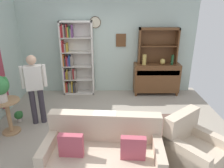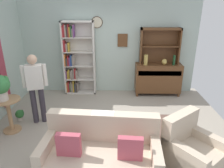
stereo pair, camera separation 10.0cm
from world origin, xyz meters
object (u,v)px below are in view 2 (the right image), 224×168
(vase_tall, at_px, (146,60))
(plant_stand, at_px, (9,112))
(couch_floral, at_px, (101,154))
(book_stack, at_px, (101,115))
(bookshelf, at_px, (76,60))
(armchair_floral, at_px, (191,151))
(coffee_table, at_px, (107,120))
(person_reading, at_px, (35,85))
(vase_round, at_px, (164,62))
(sideboard_hutch, at_px, (160,41))
(potted_plant_small, at_px, (20,114))
(potted_plant_large, at_px, (0,86))
(bottle_wine, at_px, (174,60))
(sideboard, at_px, (158,78))

(vase_tall, height_order, plant_stand, vase_tall)
(couch_floral, bearing_deg, book_stack, 94.15)
(bookshelf, relative_size, book_stack, 9.79)
(armchair_floral, relative_size, book_stack, 5.02)
(couch_floral, distance_m, coffee_table, 0.96)
(person_reading, bearing_deg, vase_round, 26.56)
(armchair_floral, bearing_deg, sideboard_hutch, 89.87)
(potted_plant_small, bearing_deg, sideboard_hutch, 26.12)
(vase_tall, bearing_deg, vase_round, 1.49)
(potted_plant_large, distance_m, coffee_table, 2.20)
(book_stack, bearing_deg, coffee_table, -14.39)
(vase_tall, distance_m, coffee_table, 2.39)
(bookshelf, bearing_deg, book_stack, -69.16)
(couch_floral, bearing_deg, potted_plant_large, 152.20)
(bottle_wine, bearing_deg, sideboard_hutch, 153.04)
(bookshelf, bearing_deg, couch_floral, -74.12)
(sideboard, bearing_deg, couch_floral, -115.31)
(bookshelf, xyz_separation_m, coffee_table, (0.97, -2.21, -0.67))
(sideboard_hutch, bearing_deg, coffee_table, -121.88)
(plant_stand, bearing_deg, sideboard_hutch, 31.29)
(vase_tall, distance_m, plant_stand, 3.63)
(sideboard_hutch, xyz_separation_m, plant_stand, (-3.43, -2.08, -1.11))
(vase_tall, relative_size, plant_stand, 0.40)
(plant_stand, bearing_deg, couch_floral, -29.36)
(bottle_wine, relative_size, plant_stand, 0.38)
(sideboard_hutch, xyz_separation_m, bottle_wine, (0.39, -0.20, -0.50))
(potted_plant_large, bearing_deg, person_reading, 37.97)
(sideboard_hutch, xyz_separation_m, potted_plant_large, (-3.48, -2.13, -0.53))
(couch_floral, distance_m, plant_stand, 2.27)
(armchair_floral, height_order, person_reading, person_reading)
(sideboard_hutch, distance_m, bottle_wine, 0.66)
(bookshelf, distance_m, couch_floral, 3.37)
(person_reading, height_order, coffee_table, person_reading)
(armchair_floral, xyz_separation_m, potted_plant_large, (-3.47, 0.94, 0.74))
(coffee_table, bearing_deg, vase_tall, 63.93)
(vase_tall, bearing_deg, sideboard, 11.63)
(coffee_table, bearing_deg, sideboard, 56.82)
(bookshelf, distance_m, person_reading, 1.79)
(sideboard, bearing_deg, person_reading, -151.43)
(potted_plant_small, relative_size, book_stack, 1.22)
(potted_plant_large, xyz_separation_m, book_stack, (1.95, -0.08, -0.57))
(sideboard, relative_size, plant_stand, 1.78)
(sideboard, distance_m, vase_round, 0.52)
(potted_plant_small, height_order, book_stack, book_stack)
(vase_tall, relative_size, potted_plant_large, 0.56)
(sideboard_hutch, height_order, potted_plant_small, sideboard_hutch)
(book_stack, bearing_deg, person_reading, 161.01)
(bookshelf, xyz_separation_m, bottle_wine, (2.75, -0.17, 0.04))
(potted_plant_large, bearing_deg, sideboard_hutch, 31.46)
(sideboard, bearing_deg, potted_plant_small, -155.37)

